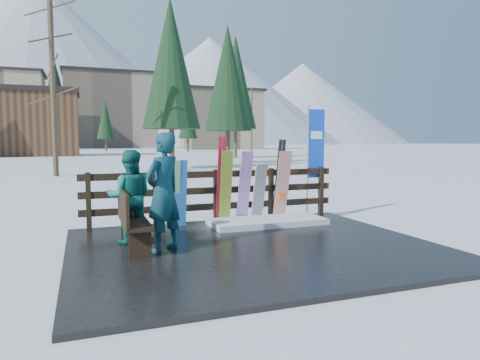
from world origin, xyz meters
name	(u,v)px	position (x,y,z in m)	size (l,w,h in m)	color
ground	(254,250)	(0.00, 0.00, 0.00)	(700.00, 700.00, 0.00)	white
deck	(254,247)	(0.00, 0.00, 0.04)	(6.00, 5.00, 0.08)	black
fence	(216,192)	(0.00, 2.20, 0.74)	(5.60, 0.10, 1.15)	black
snow_patch	(267,222)	(0.95, 1.60, 0.14)	(2.43, 1.00, 0.12)	white
bench	(130,218)	(-1.99, 0.43, 0.60)	(0.41, 1.50, 0.97)	black
snowboard_0	(180,194)	(-0.84, 1.98, 0.77)	(0.28, 0.03, 1.39)	#2B7FD9
snowboard_1	(173,194)	(-0.97, 1.98, 0.77)	(0.26, 0.03, 1.40)	white
snowboard_2	(226,187)	(0.15, 1.98, 0.86)	(0.25, 0.03, 1.58)	#DBFF34
snowboard_3	(244,187)	(0.57, 1.98, 0.85)	(0.26, 0.03, 1.59)	silver
snowboard_4	(259,193)	(0.92, 1.98, 0.72)	(0.27, 0.03, 1.31)	black
snowboard_5	(282,186)	(1.48, 1.98, 0.85)	(0.31, 0.03, 1.58)	silver
ski_pair_a	(221,180)	(0.06, 2.05, 1.01)	(0.16, 0.26, 1.85)	#B01533
ski_pair_b	(279,180)	(1.43, 2.05, 0.98)	(0.17, 0.36, 1.80)	black
rental_flag	(314,148)	(2.43, 2.25, 1.69)	(0.45, 0.04, 2.60)	silver
person_front	(163,192)	(-1.50, 0.17, 1.03)	(0.69, 0.45, 1.89)	#165B5D
person_back	(130,197)	(-1.94, 0.92, 0.88)	(0.78, 0.61, 1.61)	#156A60
resort_buildings	(95,112)	(1.03, 115.41, 9.81)	(73.00, 87.60, 22.60)	tan
trees	(132,110)	(3.30, 48.58, 5.83)	(41.95, 68.90, 13.27)	#382B1E
mountains	(68,74)	(-10.50, 328.41, 50.20)	(520.00, 260.00, 120.00)	white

